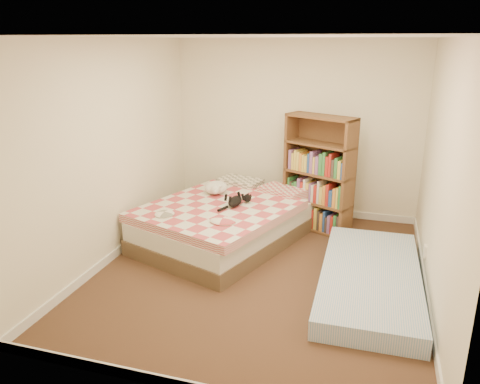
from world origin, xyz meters
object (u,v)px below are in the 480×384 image
(black_cat, at_px, (236,200))
(bookshelf, at_px, (318,189))
(floor_mattress, at_px, (370,279))
(white_dog, at_px, (216,188))
(bed, at_px, (227,221))

(black_cat, bearing_deg, bookshelf, 83.73)
(floor_mattress, relative_size, black_cat, 3.97)
(black_cat, height_order, white_dog, white_dog)
(bookshelf, height_order, floor_mattress, bookshelf)
(bookshelf, bearing_deg, floor_mattress, -38.05)
(bookshelf, xyz_separation_m, floor_mattress, (0.76, -1.48, -0.47))
(black_cat, bearing_deg, floor_mattress, 20.22)
(bed, xyz_separation_m, floor_mattress, (1.82, -0.74, -0.16))
(floor_mattress, bearing_deg, bookshelf, 116.41)
(bookshelf, distance_m, white_dog, 1.37)
(white_dog, bearing_deg, bed, -25.84)
(bed, relative_size, white_dog, 5.83)
(bookshelf, xyz_separation_m, black_cat, (-0.91, -0.80, 0.00))
(bed, height_order, floor_mattress, bed)
(floor_mattress, height_order, black_cat, black_cat)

